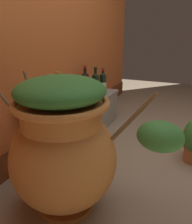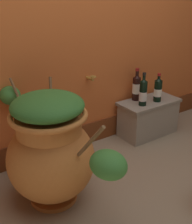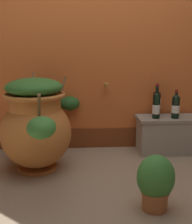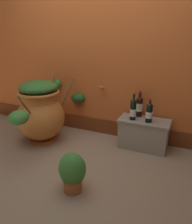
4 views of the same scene
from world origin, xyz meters
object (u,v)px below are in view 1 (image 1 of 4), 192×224
object	(u,v)px
wine_bottle_middle	(103,83)
wine_bottle_right	(85,83)
terracotta_urn	(64,144)
wine_bottle_left	(95,85)

from	to	relation	value
wine_bottle_middle	wine_bottle_right	size ratio (longest dim) A/B	0.88
wine_bottle_middle	wine_bottle_right	bearing A→B (deg)	136.03
wine_bottle_middle	wine_bottle_right	xyz separation A→B (m)	(-0.15, 0.15, 0.02)
terracotta_urn	wine_bottle_middle	distance (m)	1.37
wine_bottle_left	wine_bottle_right	bearing A→B (deg)	73.76
wine_bottle_left	wine_bottle_middle	distance (m)	0.19
wine_bottle_middle	terracotta_urn	bearing A→B (deg)	-166.98
terracotta_urn	wine_bottle_middle	xyz separation A→B (m)	(1.33, 0.31, 0.08)
terracotta_urn	wine_bottle_left	distance (m)	1.18
wine_bottle_left	wine_bottle_right	distance (m)	0.15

